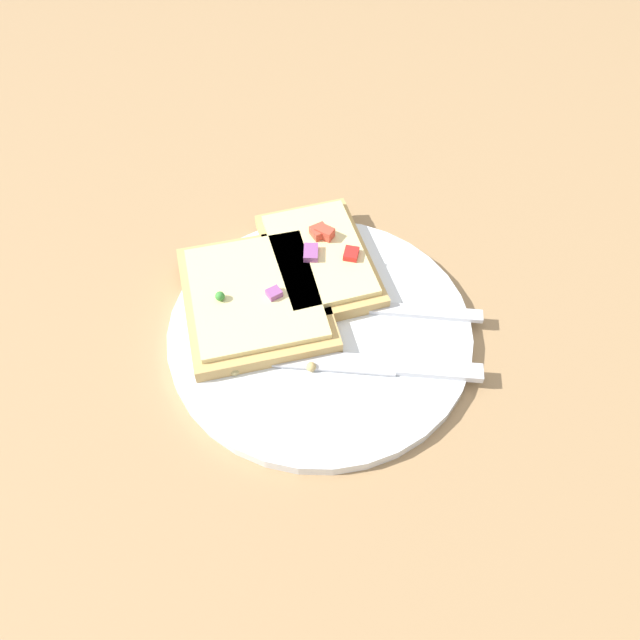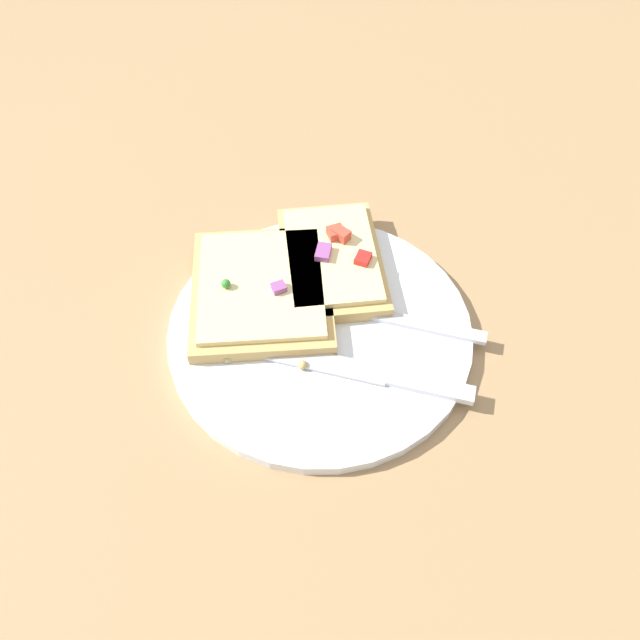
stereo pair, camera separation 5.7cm
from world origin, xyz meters
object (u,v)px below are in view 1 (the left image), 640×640
(plate, at_px, (320,330))
(pizza_slice_corner, at_px, (319,258))
(fork, at_px, (353,306))
(knife, at_px, (387,366))
(pizza_slice_main, at_px, (255,297))

(plate, bearing_deg, pizza_slice_corner, 165.27)
(plate, xyz_separation_m, fork, (-0.01, 0.04, 0.01))
(fork, relative_size, knife, 1.09)
(plate, distance_m, pizza_slice_corner, 0.08)
(plate, height_order, pizza_slice_main, pizza_slice_main)
(plate, relative_size, fork, 1.34)
(fork, bearing_deg, pizza_slice_main, 2.42)
(fork, distance_m, pizza_slice_corner, 0.06)
(fork, height_order, pizza_slice_main, pizza_slice_main)
(knife, height_order, pizza_slice_main, pizza_slice_main)
(plate, bearing_deg, fork, 109.94)
(fork, bearing_deg, pizza_slice_corner, -53.95)
(pizza_slice_corner, bearing_deg, plate, 164.47)
(fork, bearing_deg, knife, 118.41)
(fork, xyz_separation_m, pizza_slice_corner, (-0.06, -0.02, 0.01))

